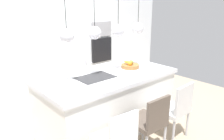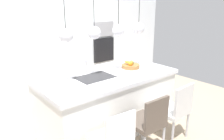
{
  "view_description": "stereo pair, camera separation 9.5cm",
  "coord_description": "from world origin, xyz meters",
  "px_view_note": "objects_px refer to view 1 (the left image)",
  "views": [
    {
      "loc": [
        -2.13,
        -2.56,
        2.01
      ],
      "look_at": [
        0.1,
        0.0,
        0.98
      ],
      "focal_mm": 35.78,
      "sensor_mm": 36.0,
      "label": 1
    },
    {
      "loc": [
        -2.06,
        -2.62,
        2.01
      ],
      "look_at": [
        0.1,
        0.0,
        0.98
      ],
      "focal_mm": 35.78,
      "sensor_mm": 36.0,
      "label": 2
    }
  ],
  "objects_px": {
    "chair_middle": "(149,121)",
    "chair_far": "(175,108)",
    "microwave": "(101,29)",
    "chair_near": "(116,139)",
    "fruit_bowl": "(130,65)",
    "oven": "(101,50)"
  },
  "relations": [
    {
      "from": "microwave",
      "to": "chair_middle",
      "type": "distance_m",
      "value": 2.88
    },
    {
      "from": "microwave",
      "to": "oven",
      "type": "bearing_deg",
      "value": 0.0
    },
    {
      "from": "oven",
      "to": "microwave",
      "type": "bearing_deg",
      "value": 0.0
    },
    {
      "from": "fruit_bowl",
      "to": "chair_middle",
      "type": "height_order",
      "value": "fruit_bowl"
    },
    {
      "from": "chair_far",
      "to": "chair_near",
      "type": "bearing_deg",
      "value": 179.77
    },
    {
      "from": "fruit_bowl",
      "to": "chair_far",
      "type": "height_order",
      "value": "fruit_bowl"
    },
    {
      "from": "chair_near",
      "to": "chair_far",
      "type": "bearing_deg",
      "value": -0.23
    },
    {
      "from": "chair_middle",
      "to": "chair_far",
      "type": "relative_size",
      "value": 0.97
    },
    {
      "from": "chair_near",
      "to": "chair_middle",
      "type": "height_order",
      "value": "chair_middle"
    },
    {
      "from": "chair_near",
      "to": "chair_far",
      "type": "distance_m",
      "value": 1.17
    },
    {
      "from": "microwave",
      "to": "chair_far",
      "type": "height_order",
      "value": "microwave"
    },
    {
      "from": "chair_middle",
      "to": "microwave",
      "type": "bearing_deg",
      "value": 64.69
    },
    {
      "from": "fruit_bowl",
      "to": "microwave",
      "type": "xyz_separation_m",
      "value": [
        0.61,
        1.56,
        0.44
      ]
    },
    {
      "from": "fruit_bowl",
      "to": "chair_near",
      "type": "bearing_deg",
      "value": -141.44
    },
    {
      "from": "chair_near",
      "to": "chair_middle",
      "type": "distance_m",
      "value": 0.59
    },
    {
      "from": "chair_near",
      "to": "oven",
      "type": "bearing_deg",
      "value": 54.63
    },
    {
      "from": "microwave",
      "to": "chair_far",
      "type": "bearing_deg",
      "value": -103.27
    },
    {
      "from": "fruit_bowl",
      "to": "chair_middle",
      "type": "xyz_separation_m",
      "value": [
        -0.56,
        -0.91,
        -0.47
      ]
    },
    {
      "from": "chair_far",
      "to": "chair_middle",
      "type": "bearing_deg",
      "value": 179.53
    },
    {
      "from": "chair_far",
      "to": "fruit_bowl",
      "type": "bearing_deg",
      "value": 91.81
    },
    {
      "from": "chair_near",
      "to": "chair_middle",
      "type": "xyz_separation_m",
      "value": [
        0.59,
        0.0,
        0.02
      ]
    },
    {
      "from": "oven",
      "to": "fruit_bowl",
      "type": "bearing_deg",
      "value": -111.43
    }
  ]
}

